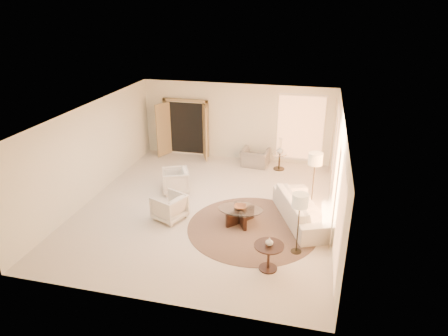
% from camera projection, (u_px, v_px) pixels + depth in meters
% --- Properties ---
extents(room, '(7.04, 8.04, 2.83)m').
position_uv_depth(room, '(206.00, 162.00, 10.92)').
color(room, beige).
rests_on(room, ground).
extents(windows_right, '(0.10, 6.40, 2.40)m').
position_uv_depth(windows_right, '(336.00, 174.00, 10.28)').
color(windows_right, '#F7A563').
rests_on(windows_right, room).
extents(window_back_corner, '(1.70, 0.10, 2.40)m').
position_uv_depth(window_back_corner, '(300.00, 128.00, 13.98)').
color(window_back_corner, '#F7A563').
rests_on(window_back_corner, room).
extents(curtains_right, '(0.06, 5.20, 2.60)m').
position_uv_depth(curtains_right, '(333.00, 163.00, 11.12)').
color(curtains_right, tan).
rests_on(curtains_right, room).
extents(french_doors, '(1.95, 0.66, 2.16)m').
position_uv_depth(french_doors, '(186.00, 129.00, 14.88)').
color(french_doors, tan).
rests_on(french_doors, room).
extents(area_rug, '(4.31, 4.31, 0.01)m').
position_uv_depth(area_rug, '(253.00, 228.00, 10.43)').
color(area_rug, '#3E2920').
rests_on(area_rug, room).
extents(sofa, '(1.86, 2.66, 0.72)m').
position_uv_depth(sofa, '(303.00, 209.00, 10.62)').
color(sofa, silver).
rests_on(sofa, room).
extents(armchair_left, '(0.98, 1.00, 0.80)m').
position_uv_depth(armchair_left, '(175.00, 180.00, 12.26)').
color(armchair_left, silver).
rests_on(armchair_left, room).
extents(armchair_right, '(0.95, 0.97, 0.78)m').
position_uv_depth(armchair_right, '(169.00, 206.00, 10.72)').
color(armchair_right, silver).
rests_on(armchair_right, room).
extents(accent_chair, '(1.00, 0.70, 0.82)m').
position_uv_depth(accent_chair, '(255.00, 155.00, 14.17)').
color(accent_chair, gray).
rests_on(accent_chair, room).
extents(coffee_table, '(1.32, 1.32, 0.44)m').
position_uv_depth(coffee_table, '(240.00, 214.00, 10.55)').
color(coffee_table, black).
rests_on(coffee_table, room).
extents(end_table, '(0.66, 0.66, 0.62)m').
position_uv_depth(end_table, '(269.00, 253.00, 8.68)').
color(end_table, black).
rests_on(end_table, room).
extents(side_table, '(0.51, 0.51, 0.59)m').
position_uv_depth(side_table, '(279.00, 160.00, 13.91)').
color(side_table, '#2D2619').
rests_on(side_table, room).
extents(floor_lamp_near, '(0.40, 0.40, 1.63)m').
position_uv_depth(floor_lamp_near, '(315.00, 161.00, 11.00)').
color(floor_lamp_near, '#2D2619').
rests_on(floor_lamp_near, room).
extents(floor_lamp_far, '(0.37, 0.37, 1.53)m').
position_uv_depth(floor_lamp_far, '(300.00, 203.00, 8.92)').
color(floor_lamp_far, '#2D2619').
rests_on(floor_lamp_far, room).
extents(bowl, '(0.37, 0.37, 0.08)m').
position_uv_depth(bowl, '(240.00, 207.00, 10.47)').
color(bowl, brown).
rests_on(bowl, coffee_table).
extents(end_vase, '(0.20, 0.20, 0.18)m').
position_uv_depth(end_vase, '(269.00, 242.00, 8.57)').
color(end_vase, silver).
rests_on(end_vase, end_table).
extents(side_vase, '(0.27, 0.27, 0.26)m').
position_uv_depth(side_vase, '(280.00, 150.00, 13.77)').
color(side_vase, silver).
rests_on(side_vase, side_table).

